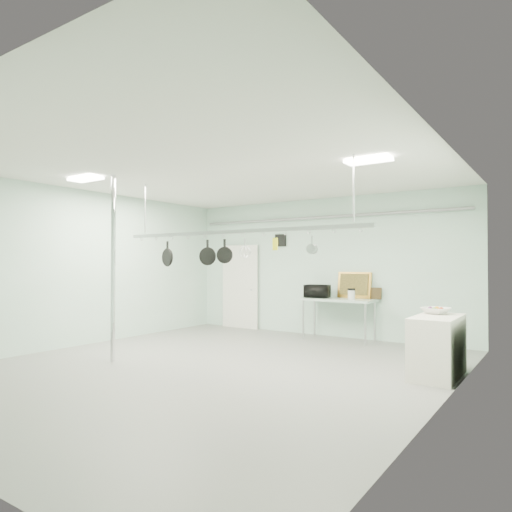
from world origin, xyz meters
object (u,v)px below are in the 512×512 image
Objects in this scene: chrome_pole at (113,268)px; skillet_mid at (208,253)px; skillet_right at (225,251)px; prep_table at (338,302)px; coffee_canister at (351,295)px; pot_rack at (233,230)px; microwave at (317,291)px; fruit_bowl at (436,311)px; skillet_left at (167,253)px; side_cabinet at (437,347)px.

chrome_pole is 7.26× the size of skillet_mid.
skillet_mid is at bearing 158.36° from skillet_right.
coffee_canister is at bearing -23.95° from prep_table.
skillet_right is at bearing -15.86° from skillet_mid.
skillet_mid is at bearing -106.03° from prep_table.
skillet_mid reaches higher than coffee_canister.
skillet_mid is (-0.55, 0.00, -0.36)m from pot_rack.
microwave is (-0.50, -0.02, 0.22)m from prep_table.
fruit_bowl is 4.68m from skillet_left.
skillet_mid is (1.35, 0.90, 0.26)m from chrome_pole.
fruit_bowl is 3.47m from skillet_right.
prep_table is at bearing 156.05° from coffee_canister.
pot_rack is 10.88× the size of skillet_mid.
skillet_left is at bearing -166.13° from side_cabinet.
prep_table is at bearing 142.10° from fruit_bowl.
chrome_pole is at bearing -157.59° from side_cabinet.
pot_rack reaches higher than skillet_mid.
fruit_bowl is (-0.08, 0.28, 0.50)m from side_cabinet.
chrome_pole is at bearing 60.79° from microwave.
chrome_pole reaches higher than microwave.
skillet_right is (-3.13, -1.10, 1.44)m from side_cabinet.
fruit_bowl is at bearing 25.55° from chrome_pole.
prep_table is 3.51m from skillet_right.
pot_rack is at bearing -15.86° from skillet_mid.
pot_rack is at bearing -103.86° from coffee_canister.
chrome_pole is 1.02m from skillet_left.
prep_table is at bearing 83.09° from pot_rack.
microwave is (1.80, 4.18, -0.55)m from chrome_pole.
microwave is 3.41m from skillet_mid.
coffee_canister is at bearing 51.28° from skillet_mid.
pot_rack reaches higher than prep_table.
prep_table is 3.66× the size of skillet_left.
pot_rack is 23.63× the size of coffee_canister.
skillet_right is at bearing -99.94° from prep_table.
pot_rack is 3.43m from fruit_bowl.
fruit_bowl is (4.77, 2.28, -0.65)m from chrome_pole.
chrome_pole is at bearing -100.76° from skillet_left.
fruit_bowl is (2.87, 1.38, -1.28)m from pot_rack.
skillet_right is at bearing 180.00° from pot_rack.
skillet_mid reaches higher than prep_table.
skillet_mid is 0.37m from skillet_right.
coffee_canister is (0.37, -0.17, 0.17)m from prep_table.
chrome_pole reaches higher than pot_rack.
prep_table is at bearing 61.29° from chrome_pole.
coffee_canister is at bearing 140.04° from fruit_bowl.
skillet_left is (-4.37, -1.38, 0.92)m from fruit_bowl.
chrome_pole is 5.32m from fruit_bowl.
microwave is 3.53m from fruit_bowl.
skillet_left and skillet_right have the same top height.
skillet_left is 1.14× the size of skillet_right.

